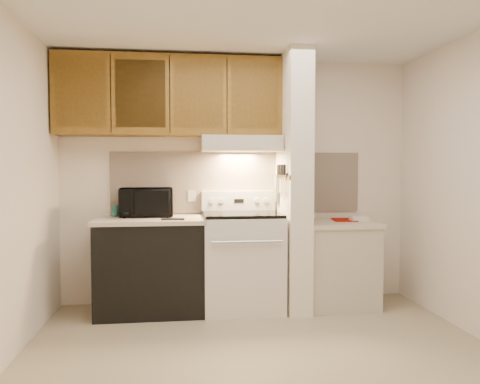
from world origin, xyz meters
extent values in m
plane|color=tan|center=(0.00, 0.00, 0.00)|extent=(3.60, 3.60, 0.00)
plane|color=white|center=(0.00, 0.00, 2.50)|extent=(3.60, 3.60, 0.00)
cube|color=white|center=(0.00, 1.50, 1.25)|extent=(3.60, 2.50, 0.02)
cube|color=white|center=(-1.80, 0.00, 1.25)|extent=(0.02, 3.00, 2.50)
cube|color=#F8DDC5|center=(0.00, 1.49, 1.24)|extent=(2.60, 0.02, 0.63)
cube|color=silver|center=(0.00, 1.16, 0.46)|extent=(0.76, 0.65, 0.92)
cube|color=black|center=(0.00, 0.84, 0.50)|extent=(0.50, 0.01, 0.30)
cylinder|color=silver|center=(0.00, 0.80, 0.72)|extent=(0.65, 0.02, 0.02)
cube|color=black|center=(0.00, 1.16, 0.94)|extent=(0.74, 0.64, 0.03)
cube|color=silver|center=(0.00, 1.44, 1.05)|extent=(0.76, 0.08, 0.20)
cube|color=black|center=(0.00, 1.40, 1.05)|extent=(0.10, 0.01, 0.04)
cylinder|color=silver|center=(-0.28, 1.40, 1.05)|extent=(0.05, 0.02, 0.05)
cylinder|color=silver|center=(-0.18, 1.40, 1.05)|extent=(0.05, 0.02, 0.05)
cylinder|color=silver|center=(0.18, 1.40, 1.05)|extent=(0.05, 0.02, 0.05)
cylinder|color=silver|center=(0.28, 1.40, 1.05)|extent=(0.05, 0.02, 0.05)
cube|color=black|center=(-0.88, 1.17, 0.43)|extent=(1.00, 0.63, 0.87)
cube|color=beige|center=(-0.88, 1.17, 0.89)|extent=(1.04, 0.67, 0.04)
cube|color=black|center=(-0.66, 0.97, 0.92)|extent=(0.22, 0.09, 0.01)
cylinder|color=#1F5C57|center=(-1.23, 1.39, 0.96)|extent=(0.12, 0.12, 0.11)
cube|color=beige|center=(-0.48, 1.48, 1.10)|extent=(0.08, 0.01, 0.12)
imported|color=black|center=(-0.93, 1.31, 1.05)|extent=(0.53, 0.37, 0.28)
cube|color=white|center=(0.51, 1.15, 1.25)|extent=(0.22, 0.70, 2.50)
cube|color=brown|center=(0.39, 1.15, 1.30)|extent=(0.01, 0.70, 0.04)
cube|color=black|center=(0.39, 1.10, 1.32)|extent=(0.02, 0.42, 0.04)
cube|color=silver|center=(0.38, 0.94, 1.22)|extent=(0.01, 0.03, 0.16)
cylinder|color=black|center=(0.38, 0.95, 1.37)|extent=(0.02, 0.02, 0.10)
cube|color=silver|center=(0.38, 1.01, 1.21)|extent=(0.01, 0.04, 0.18)
cylinder|color=black|center=(0.38, 1.01, 1.37)|extent=(0.02, 0.02, 0.10)
cube|color=silver|center=(0.38, 1.09, 1.20)|extent=(0.01, 0.04, 0.20)
cylinder|color=black|center=(0.38, 1.09, 1.37)|extent=(0.02, 0.02, 0.10)
cube|color=silver|center=(0.38, 1.18, 1.22)|extent=(0.01, 0.04, 0.16)
cylinder|color=black|center=(0.38, 1.19, 1.37)|extent=(0.02, 0.02, 0.10)
cube|color=silver|center=(0.38, 1.27, 1.21)|extent=(0.01, 0.04, 0.18)
cylinder|color=black|center=(0.38, 1.25, 1.37)|extent=(0.02, 0.02, 0.10)
cube|color=slate|center=(0.38, 1.32, 1.17)|extent=(0.03, 0.11, 0.26)
cube|color=beige|center=(0.97, 1.15, 0.40)|extent=(0.70, 0.60, 0.81)
cube|color=beige|center=(0.97, 1.15, 0.83)|extent=(0.74, 0.64, 0.04)
cube|color=#950C00|center=(1.07, 1.25, 0.86)|extent=(0.27, 0.34, 0.01)
cube|color=white|center=(1.19, 1.16, 0.87)|extent=(0.17, 0.12, 0.04)
cube|color=beige|center=(0.00, 1.28, 1.62)|extent=(0.78, 0.44, 0.15)
cube|color=beige|center=(0.00, 1.07, 1.58)|extent=(0.78, 0.04, 0.06)
cube|color=brown|center=(-0.69, 1.32, 2.08)|extent=(2.18, 0.33, 0.77)
cube|color=brown|center=(-1.51, 1.17, 2.08)|extent=(0.46, 0.01, 0.63)
cube|color=black|center=(-1.23, 1.16, 2.08)|extent=(0.01, 0.01, 0.73)
cube|color=brown|center=(-0.96, 1.17, 2.08)|extent=(0.46, 0.01, 0.63)
cube|color=black|center=(-0.69, 1.16, 2.08)|extent=(0.01, 0.01, 0.73)
cube|color=brown|center=(-0.42, 1.17, 2.08)|extent=(0.46, 0.01, 0.63)
cube|color=black|center=(-0.14, 1.16, 2.08)|extent=(0.01, 0.01, 0.73)
cube|color=brown|center=(0.13, 1.17, 2.08)|extent=(0.46, 0.01, 0.63)
camera|label=1|loc=(-0.59, -3.35, 1.38)|focal=35.00mm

